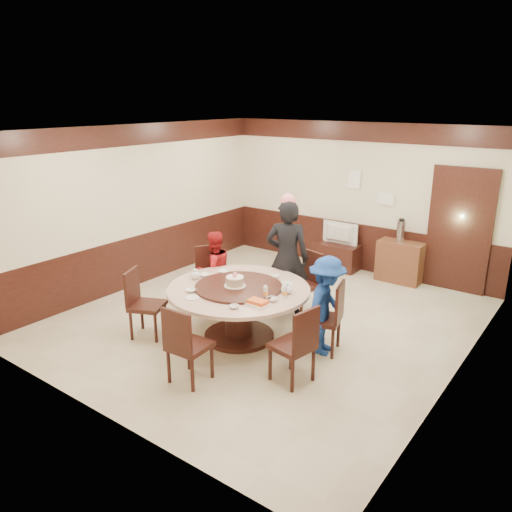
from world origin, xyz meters
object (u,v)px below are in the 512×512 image
Objects in this scene: shrimp_platter at (258,303)px; thermos at (401,231)px; side_cabinet at (400,262)px; banquet_table at (239,302)px; person_red at (214,270)px; person_blue at (326,306)px; person_standing at (287,258)px; birthday_cake at (235,281)px; tv_stand at (337,256)px; television at (338,234)px.

thermos reaches higher than shrimp_platter.
side_cabinet is at bearing 83.98° from shrimp_platter.
shrimp_platter is (0.56, -0.32, 0.24)m from banquet_table.
side_cabinet is at bearing 74.67° from banquet_table.
person_blue is at bearing 103.19° from person_red.
shrimp_platter reaches higher than banquet_table.
shrimp_platter is at bearing 84.63° from person_standing.
person_blue is at bearing 17.81° from birthday_cake.
person_blue is (2.13, -0.25, 0.03)m from person_red.
person_blue is at bearing -65.12° from tv_stand.
person_red is 2.14m from person_blue.
birthday_cake is at bearing -126.98° from banquet_table.
tv_stand is (-1.46, 3.14, -0.41)m from person_blue.
person_standing is 1.42× the size of person_red.
person_standing is at bearing 136.24° from person_red.
person_blue reaches higher than television.
shrimp_platter is at bearing 126.23° from person_blue.
tv_stand is 2.24× the size of thermos.
person_standing reaches higher than shrimp_platter.
birthday_cake is (-0.03, -0.04, 0.32)m from banquet_table.
shrimp_platter is (0.59, -0.28, -0.07)m from birthday_cake.
thermos is (0.93, 3.51, 0.41)m from banquet_table.
person_red is 4.30× the size of birthday_cake.
person_blue is 1.27m from birthday_cake.
person_blue is at bearing 115.54° from television.
person_red reaches higher than birthday_cake.
person_red is at bearing 145.77° from birthday_cake.
banquet_table is at bearing 62.12° from person_standing.
birthday_cake is at bearing 96.57° from person_blue.
banquet_table is at bearing 150.26° from shrimp_platter.
banquet_table is 2.43× the size of side_cabinet.
tv_stand is (0.67, 2.89, -0.38)m from person_red.
person_standing is at bearing 85.11° from birthday_cake.
shrimp_platter is 3.87m from side_cabinet.
side_cabinet is (1.25, 0.03, -0.34)m from television.
person_blue is at bearing -86.31° from side_cabinet.
thermos is at bearing 1.42° from tv_stand.
tv_stand is (-0.36, 2.38, -0.65)m from person_standing.
banquet_table is 3.50m from television.
birthday_cake is (0.93, -0.63, 0.22)m from person_red.
tv_stand is at bearing -105.85° from person_standing.
shrimp_platter is 3.93m from tv_stand.
shrimp_platter is at bearing -95.48° from thermos.
person_red is 3.49m from thermos.
banquet_table is 1.17m from person_standing.
television is at bearing -178.58° from thermos.
television is at bearing 94.19° from birthday_cake.
person_blue is 4.41× the size of shrimp_platter.
tv_stand is 1.40m from thermos.
person_red is 1.48× the size of tv_stand.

